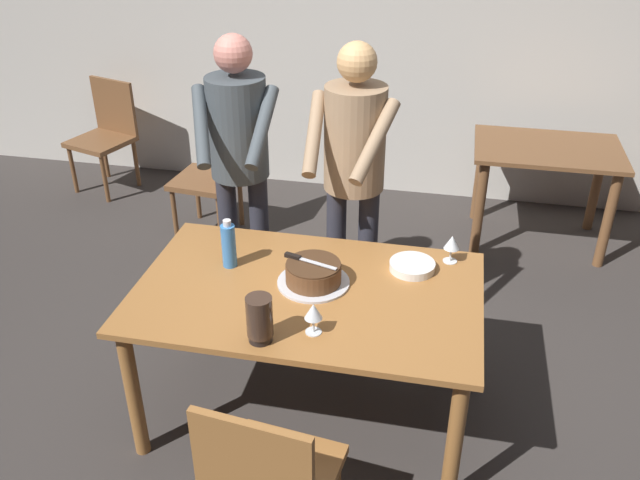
# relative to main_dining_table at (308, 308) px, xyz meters

# --- Properties ---
(ground_plane) EXTENTS (14.00, 14.00, 0.00)m
(ground_plane) POSITION_rel_main_dining_table_xyz_m (0.00, 0.00, -0.65)
(ground_plane) COLOR #383330
(back_wall) EXTENTS (10.00, 0.12, 2.70)m
(back_wall) POSITION_rel_main_dining_table_xyz_m (0.00, 2.77, 0.70)
(back_wall) COLOR beige
(back_wall) RESTS_ON ground_plane
(main_dining_table) EXTENTS (1.59, 1.00, 0.75)m
(main_dining_table) POSITION_rel_main_dining_table_xyz_m (0.00, 0.00, 0.00)
(main_dining_table) COLOR #9E6633
(main_dining_table) RESTS_ON ground_plane
(cake_on_platter) EXTENTS (0.34, 0.34, 0.11)m
(cake_on_platter) POSITION_rel_main_dining_table_xyz_m (0.02, 0.06, 0.15)
(cake_on_platter) COLOR silver
(cake_on_platter) RESTS_ON main_dining_table
(cake_knife) EXTENTS (0.26, 0.10, 0.02)m
(cake_knife) POSITION_rel_main_dining_table_xyz_m (-0.05, 0.08, 0.22)
(cake_knife) COLOR silver
(cake_knife) RESTS_ON cake_on_platter
(plate_stack) EXTENTS (0.22, 0.22, 0.04)m
(plate_stack) POSITION_rel_main_dining_table_xyz_m (0.46, 0.27, 0.12)
(plate_stack) COLOR white
(plate_stack) RESTS_ON main_dining_table
(wine_glass_near) EXTENTS (0.08, 0.08, 0.14)m
(wine_glass_near) POSITION_rel_main_dining_table_xyz_m (0.10, -0.30, 0.20)
(wine_glass_near) COLOR silver
(wine_glass_near) RESTS_ON main_dining_table
(wine_glass_far) EXTENTS (0.08, 0.08, 0.14)m
(wine_glass_far) POSITION_rel_main_dining_table_xyz_m (0.63, 0.39, 0.20)
(wine_glass_far) COLOR silver
(wine_glass_far) RESTS_ON main_dining_table
(water_bottle) EXTENTS (0.07, 0.07, 0.25)m
(water_bottle) POSITION_rel_main_dining_table_xyz_m (-0.42, 0.13, 0.22)
(water_bottle) COLOR #387AC6
(water_bottle) RESTS_ON main_dining_table
(hurricane_lamp) EXTENTS (0.11, 0.11, 0.21)m
(hurricane_lamp) POSITION_rel_main_dining_table_xyz_m (-0.11, -0.40, 0.21)
(hurricane_lamp) COLOR black
(hurricane_lamp) RESTS_ON main_dining_table
(person_cutting_cake) EXTENTS (0.46, 0.57, 1.72)m
(person_cutting_cake) POSITION_rel_main_dining_table_xyz_m (0.09, 0.71, 0.43)
(person_cutting_cake) COLOR #2D2D38
(person_cutting_cake) RESTS_ON ground_plane
(person_standing_beside) EXTENTS (0.46, 0.57, 1.72)m
(person_standing_beside) POSITION_rel_main_dining_table_xyz_m (-0.55, 0.74, 0.43)
(person_standing_beside) COLOR #2D2D38
(person_standing_beside) RESTS_ON ground_plane
(chair_near_side) EXTENTS (0.49, 0.49, 0.90)m
(chair_near_side) POSITION_rel_main_dining_table_xyz_m (0.05, -0.87, -0.16)
(chair_near_side) COLOR #9E6633
(chair_near_side) RESTS_ON ground_plane
(background_table) EXTENTS (1.00, 0.70, 0.74)m
(background_table) POSITION_rel_main_dining_table_xyz_m (1.24, 2.07, -0.07)
(background_table) COLOR brown
(background_table) RESTS_ON ground_plane
(background_chair_0) EXTENTS (0.55, 0.55, 0.90)m
(background_chair_0) POSITION_rel_main_dining_table_xyz_m (-2.24, 2.31, -0.16)
(background_chair_0) COLOR brown
(background_chair_0) RESTS_ON ground_plane
(background_chair_2) EXTENTS (0.49, 0.49, 0.90)m
(background_chair_2) POSITION_rel_main_dining_table_xyz_m (-1.07, 1.69, -0.16)
(background_chair_2) COLOR brown
(background_chair_2) RESTS_ON ground_plane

